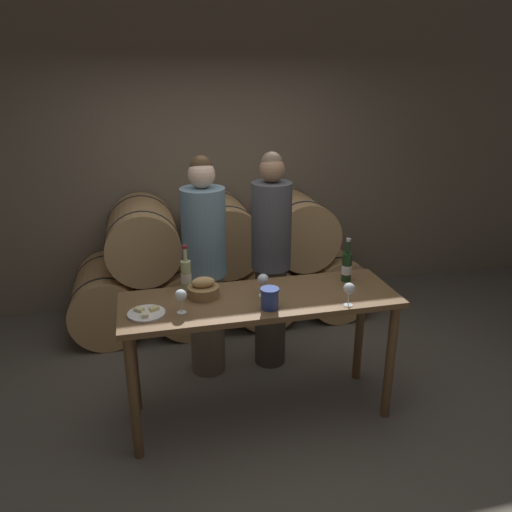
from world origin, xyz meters
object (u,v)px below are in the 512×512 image
at_px(wine_bottle_white, 186,275).
at_px(cheese_plate, 146,313).
at_px(wine_bottle_red, 347,267).
at_px(person_left, 205,268).
at_px(blue_crock, 270,298).
at_px(bread_basket, 203,289).
at_px(wine_glass_left, 263,280).
at_px(wine_glass_far_left, 181,296).
at_px(tasting_table, 260,315).
at_px(wine_glass_center, 349,289).
at_px(person_right, 271,261).

relative_size(wine_bottle_white, cheese_plate, 1.38).
bearing_deg(wine_bottle_red, person_left, 151.12).
xyz_separation_m(blue_crock, bread_basket, (-0.38, 0.28, -0.02)).
xyz_separation_m(wine_bottle_white, wine_glass_left, (0.49, -0.22, 0.00)).
relative_size(person_left, wine_glass_far_left, 11.36).
height_order(wine_bottle_red, wine_bottle_white, wine_bottle_white).
relative_size(tasting_table, wine_glass_center, 11.87).
bearing_deg(wine_glass_center, wine_bottle_red, 68.79).
bearing_deg(person_right, blue_crock, -105.80).
distance_m(person_right, blue_crock, 0.86).
bearing_deg(person_left, bread_basket, -98.99).
height_order(person_right, cheese_plate, person_right).
bearing_deg(wine_glass_far_left, wine_glass_center, -8.03).
xyz_separation_m(wine_bottle_red, wine_glass_left, (-0.64, -0.11, 0.00)).
relative_size(blue_crock, wine_glass_center, 0.88).
bearing_deg(wine_bottle_red, wine_glass_center, -111.21).
bearing_deg(person_right, person_left, 180.00).
height_order(cheese_plate, wine_glass_far_left, wine_glass_far_left).
bearing_deg(cheese_plate, wine_bottle_red, 8.41).
relative_size(blue_crock, bread_basket, 0.65).
xyz_separation_m(tasting_table, wine_bottle_white, (-0.46, 0.24, 0.24)).
bearing_deg(person_right, wine_bottle_white, -150.14).
distance_m(wine_bottle_red, wine_bottle_white, 1.14).
distance_m(person_right, wine_bottle_red, 0.68).
bearing_deg(tasting_table, wine_glass_left, 43.73).
bearing_deg(person_left, wine_bottle_red, -28.88).
height_order(tasting_table, wine_bottle_white, wine_bottle_white).
distance_m(bread_basket, wine_glass_left, 0.40).
bearing_deg(cheese_plate, wine_glass_center, -7.72).
bearing_deg(bread_basket, wine_glass_left, -11.25).
bearing_deg(wine_glass_left, wine_bottle_red, 9.45).
height_order(wine_glass_left, wine_glass_center, same).
xyz_separation_m(tasting_table, wine_glass_left, (0.02, 0.02, 0.24)).
distance_m(wine_bottle_white, cheese_plate, 0.44).
relative_size(wine_bottle_red, cheese_plate, 1.37).
height_order(person_right, blue_crock, person_right).
bearing_deg(wine_bottle_white, blue_crock, -40.97).
xyz_separation_m(person_right, cheese_plate, (-1.00, -0.73, 0.01)).
distance_m(cheese_plate, wine_glass_center, 1.28).
bearing_deg(wine_glass_far_left, person_right, 43.94).
bearing_deg(wine_glass_left, wine_glass_far_left, -167.29).
bearing_deg(wine_glass_far_left, cheese_plate, 173.79).
bearing_deg(wine_bottle_red, wine_glass_left, -170.55).
xyz_separation_m(tasting_table, wine_glass_far_left, (-0.53, -0.10, 0.24)).
bearing_deg(wine_bottle_red, tasting_table, -168.96).
distance_m(cheese_plate, wine_glass_far_left, 0.24).
height_order(person_left, bread_basket, person_left).
bearing_deg(blue_crock, bread_basket, 144.36).
height_order(wine_bottle_red, blue_crock, wine_bottle_red).
bearing_deg(bread_basket, wine_glass_center, -21.64).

